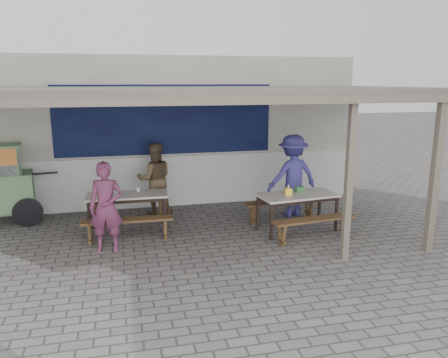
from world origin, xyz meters
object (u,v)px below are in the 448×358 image
Objects in this scene: table_right at (297,198)px; patron_right_table at (292,175)px; bench_right_street at (314,224)px; bench_right_wall at (282,205)px; table_left at (127,198)px; patron_street_side at (106,207)px; condiment_jar at (138,189)px; condiment_bowl at (118,194)px; tissue_box at (288,191)px; donation_box at (300,189)px; bench_left_wall at (128,205)px; patron_wall_side at (155,179)px; bench_left_street at (128,224)px.

patron_right_table is (0.30, 1.01, 0.22)m from table_right.
bench_right_wall is at bearing 90.00° from bench_right_street.
table_left is 3.65m from bench_right_street.
patron_street_side reaches higher than bench_right_street.
condiment_bowl is (-0.40, -0.22, -0.02)m from condiment_jar.
donation_box is at bearing 26.00° from tissue_box.
donation_box reaches higher than table_right.
bench_right_street is (0.08, -0.65, -0.33)m from table_right.
table_left is 0.75m from bench_left_wall.
bench_right_wall is at bearing -0.99° from table_left.
patron_right_table reaches higher than patron_wall_side.
table_right is 19.93× the size of condiment_jar.
patron_wall_side is 0.89× the size of patron_right_table.
bench_right_street is 1.76m from patron_right_table.
condiment_bowl is (-3.37, 0.11, 0.43)m from bench_right_wall.
patron_right_table reaches higher than bench_right_wall.
table_left is 0.97× the size of table_right.
table_left is 0.75m from bench_left_street.
patron_street_side is (-0.39, -1.68, 0.45)m from bench_left_wall.
table_right is at bearing -17.78° from condiment_jar.
condiment_bowl is at bearing 87.26° from patron_street_side.
condiment_bowl reaches higher than bench_left_street.
table_right is 0.23m from donation_box.
patron_wall_side is at bearing -23.44° from patron_right_table.
bench_left_wall is at bearing 140.93° from bench_right_street.
donation_box is at bearing 68.90° from patron_right_table.
bench_left_street is 12.68× the size of tissue_box.
bench_left_street is 3.26m from bench_right_wall.
patron_wall_side is 3.20m from donation_box.
bench_left_wall is at bearing 74.95° from condiment_bowl.
table_left is at bearing -140.08° from condiment_jar.
bench_left_wall is 1.04× the size of patron_wall_side.
patron_street_side is (-3.64, -0.22, 0.12)m from table_right.
condiment_bowl is at bearing -103.54° from bench_left_wall.
patron_wall_side is (-2.56, 1.16, 0.46)m from bench_right_wall.
patron_wall_side is at bearing 52.52° from condiment_bowl.
tissue_box is (-0.12, -0.64, 0.47)m from bench_right_wall.
bench_right_street is at bearing -67.62° from tissue_box.
tissue_box reaches higher than bench_left_street.
bench_left_street is 9.60× the size of donation_box.
tissue_box reaches higher than condiment_jar.
bench_right_street is (3.36, -0.75, -0.00)m from bench_left_street.
bench_left_street is 3.74m from patron_right_table.
table_left is 0.98× the size of patron_wall_side.
bench_right_wall is 3.39m from condiment_bowl.
patron_street_side reaches higher than condiment_bowl.
donation_box is at bearing -14.59° from condiment_jar.
table_right is 0.73m from bench_right_wall.
patron_right_table is at bearing 3.84° from condiment_bowl.
condiment_jar reaches higher than bench_left_wall.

